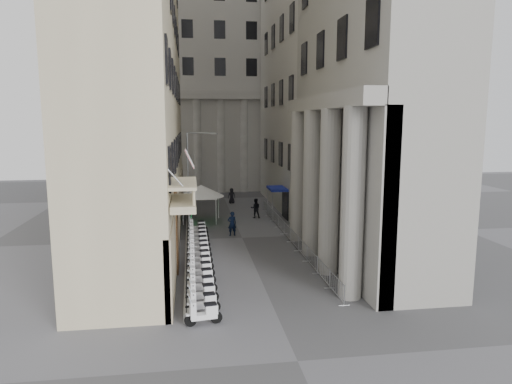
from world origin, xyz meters
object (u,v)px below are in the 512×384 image
(street_lamp, at_px, (192,172))
(pedestrian_a, at_px, (232,224))
(scooter_0, at_px, (204,325))
(security_tent, at_px, (199,191))
(info_kiosk, at_px, (189,214))
(pedestrian_b, at_px, (255,208))

(street_lamp, bearing_deg, pedestrian_a, -13.96)
(scooter_0, bearing_deg, street_lamp, -7.29)
(scooter_0, height_order, street_lamp, street_lamp)
(security_tent, height_order, info_kiosk, security_tent)
(pedestrian_a, distance_m, pedestrian_b, 7.12)
(street_lamp, relative_size, info_kiosk, 4.79)
(pedestrian_b, bearing_deg, pedestrian_a, 71.17)
(street_lamp, height_order, pedestrian_b, street_lamp)
(pedestrian_a, bearing_deg, info_kiosk, -63.45)
(security_tent, distance_m, info_kiosk, 2.47)
(security_tent, relative_size, street_lamp, 0.51)
(pedestrian_b, bearing_deg, scooter_0, 80.92)
(security_tent, xyz_separation_m, street_lamp, (-0.65, -3.59, 2.11))
(pedestrian_b, bearing_deg, street_lamp, 39.71)
(scooter_0, xyz_separation_m, info_kiosk, (-0.68, 21.07, 0.88))
(street_lamp, relative_size, pedestrian_a, 4.21)
(security_tent, distance_m, street_lamp, 4.21)
(street_lamp, bearing_deg, scooter_0, -66.69)
(security_tent, xyz_separation_m, pedestrian_b, (5.38, 0.62, -1.92))
(scooter_0, relative_size, pedestrian_b, 0.79)
(scooter_0, height_order, pedestrian_a, pedestrian_a)
(info_kiosk, bearing_deg, security_tent, 37.33)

